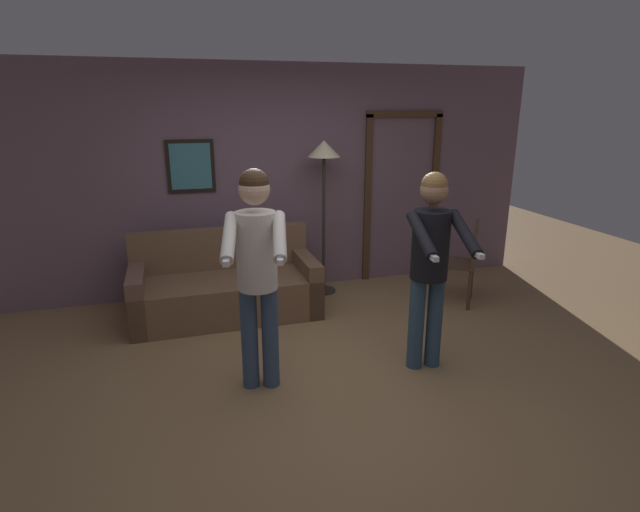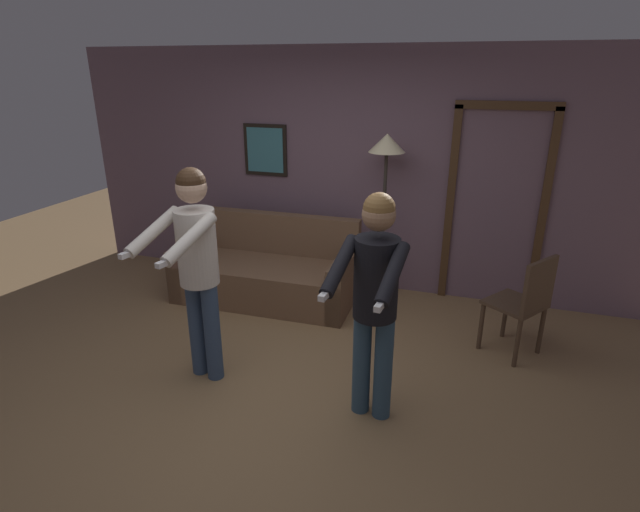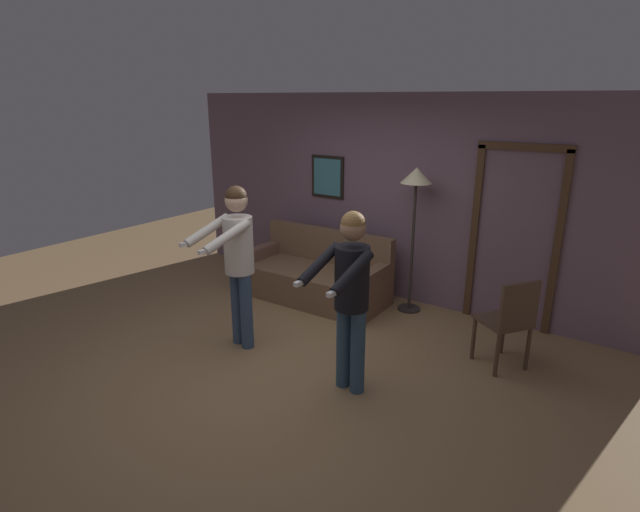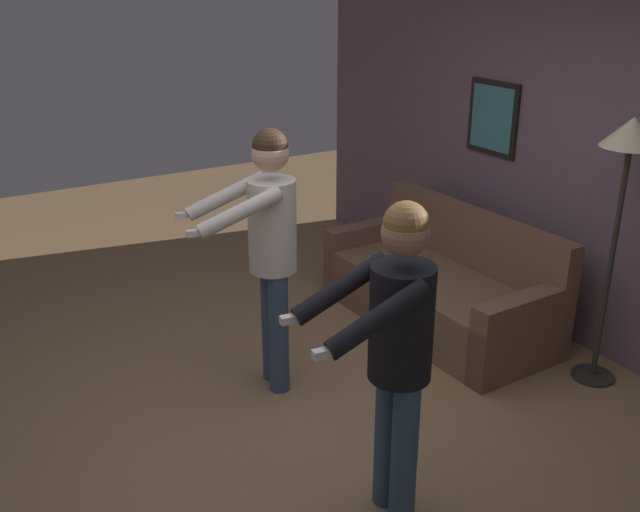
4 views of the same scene
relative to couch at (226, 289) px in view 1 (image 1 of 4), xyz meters
The scene contains 7 objects.
ground_plane 1.76m from the couch, 67.03° to the right, with size 12.00×12.00×0.00m, color olive.
back_wall_assembly 1.41m from the couch, 44.62° to the left, with size 6.40×0.10×2.60m.
couch is the anchor object (origin of this frame).
torchiere_lamp 1.74m from the couch, 16.70° to the left, with size 0.37×0.37×1.77m.
person_standing_left 1.72m from the couch, 85.52° to the right, with size 0.52×0.73×1.72m.
person_standing_right 2.31m from the couch, 46.72° to the right, with size 0.48×0.69×1.65m.
dining_chair_distant 2.61m from the couch, ahead, with size 0.59×0.59×0.93m.
Camera 1 is at (-1.06, -3.42, 2.14)m, focal length 28.00 mm.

